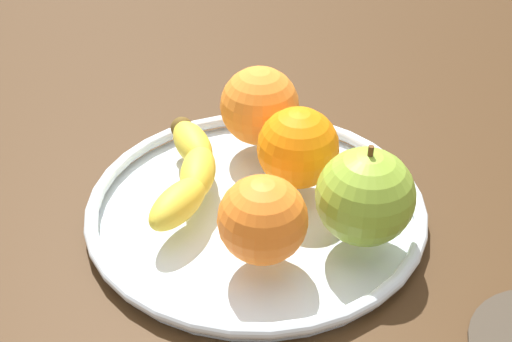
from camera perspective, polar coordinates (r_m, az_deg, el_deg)
name	(u,v)px	position (r cm, az deg, el deg)	size (l,w,h in cm)	color
ground_plane	(256,231)	(60.28, 0.00, -5.22)	(141.76, 141.76, 4.00)	#3B2612
fruit_bowl	(256,206)	(58.40, 0.00, -3.08)	(29.85, 29.85, 1.80)	silver
banana	(189,170)	(58.94, -5.77, 0.11)	(16.81, 7.04, 3.09)	yellow
apple	(365,197)	(52.41, 9.41, -2.19)	(7.90, 7.90, 8.70)	#89B233
orange_front_right	(260,106)	(63.50, 0.31, 5.65)	(7.63, 7.63, 7.63)	orange
orange_front_left	(269,219)	(50.28, 1.12, -4.20)	(7.00, 7.00, 7.00)	orange
orange_back_right	(298,148)	(57.86, 3.65, 2.01)	(7.28, 7.28, 7.28)	orange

